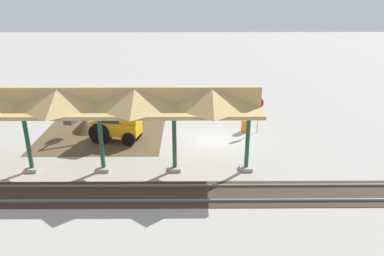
# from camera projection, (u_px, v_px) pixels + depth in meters

# --- Properties ---
(ground_plane) EXTENTS (120.00, 120.00, 0.00)m
(ground_plane) POSITION_uv_depth(u_px,v_px,m) (213.00, 140.00, 25.65)
(ground_plane) COLOR #9E998E
(dirt_work_zone) EXTENTS (8.57, 7.00, 0.01)m
(dirt_work_zone) POSITION_uv_depth(u_px,v_px,m) (102.00, 135.00, 26.35)
(dirt_work_zone) COLOR brown
(dirt_work_zone) RESTS_ON ground
(platform_canopy) EXTENTS (21.64, 3.20, 4.90)m
(platform_canopy) POSITION_uv_depth(u_px,v_px,m) (59.00, 100.00, 19.94)
(platform_canopy) COLOR #9E998E
(platform_canopy) RESTS_ON ground
(rail_tracks) EXTENTS (60.00, 2.58, 0.15)m
(rail_tracks) POSITION_uv_depth(u_px,v_px,m) (222.00, 194.00, 19.01)
(rail_tracks) COLOR slate
(rail_tracks) RESTS_ON ground
(stop_sign) EXTENTS (0.73, 0.27, 2.54)m
(stop_sign) POSITION_uv_depth(u_px,v_px,m) (259.00, 108.00, 26.28)
(stop_sign) COLOR gray
(stop_sign) RESTS_ON ground
(backhoe) EXTENTS (5.43, 2.36, 2.82)m
(backhoe) POSITION_uv_depth(u_px,v_px,m) (114.00, 123.00, 25.10)
(backhoe) COLOR orange
(backhoe) RESTS_ON ground
(dirt_mound) EXTENTS (4.14, 4.14, 1.85)m
(dirt_mound) POSITION_uv_depth(u_px,v_px,m) (87.00, 131.00, 27.17)
(dirt_mound) COLOR brown
(dirt_mound) RESTS_ON ground
(traffic_barrel) EXTENTS (0.56, 0.56, 0.90)m
(traffic_barrel) POSITION_uv_depth(u_px,v_px,m) (245.00, 126.00, 26.88)
(traffic_barrel) COLOR orange
(traffic_barrel) RESTS_ON ground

